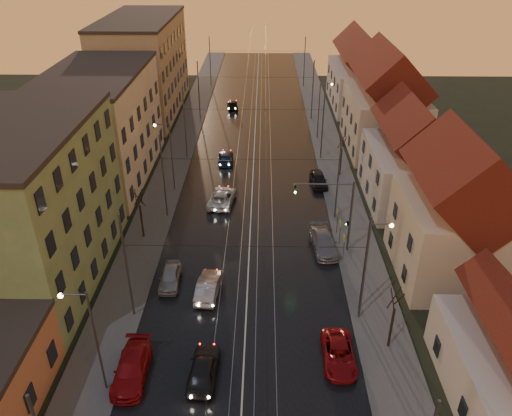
{
  "coord_description": "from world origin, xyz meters",
  "views": [
    {
      "loc": [
        1.22,
        -20.13,
        26.11
      ],
      "look_at": [
        0.57,
        21.19,
        2.69
      ],
      "focal_mm": 35.0,
      "sensor_mm": 36.0,
      "label": 1
    }
  ],
  "objects_px": {
    "street_lamp_2": "(168,150)",
    "driving_car_0": "(204,368)",
    "driving_car_2": "(222,197)",
    "parked_right_2": "(318,180)",
    "parked_left_3": "(170,277)",
    "street_lamp_0": "(90,333)",
    "street_lamp_3": "(321,105)",
    "parked_right_1": "(324,242)",
    "driving_car_3": "(226,158)",
    "parked_right_0": "(339,354)",
    "street_lamp_1": "(370,258)",
    "driving_car_4": "(233,105)",
    "parked_left_2": "(132,368)",
    "traffic_light_mast": "(340,208)",
    "driving_car_1": "(208,286)"
  },
  "relations": [
    {
      "from": "driving_car_2",
      "to": "parked_right_0",
      "type": "bearing_deg",
      "value": 120.86
    },
    {
      "from": "driving_car_2",
      "to": "parked_right_2",
      "type": "distance_m",
      "value": 11.66
    },
    {
      "from": "driving_car_2",
      "to": "parked_right_2",
      "type": "bearing_deg",
      "value": -149.86
    },
    {
      "from": "parked_right_0",
      "to": "street_lamp_3",
      "type": "bearing_deg",
      "value": 86.44
    },
    {
      "from": "street_lamp_3",
      "to": "parked_left_3",
      "type": "height_order",
      "value": "street_lamp_3"
    },
    {
      "from": "driving_car_2",
      "to": "parked_left_3",
      "type": "distance_m",
      "value": 14.28
    },
    {
      "from": "parked_right_1",
      "to": "driving_car_3",
      "type": "bearing_deg",
      "value": 111.9
    },
    {
      "from": "parked_left_3",
      "to": "parked_right_2",
      "type": "distance_m",
      "value": 23.16
    },
    {
      "from": "traffic_light_mast",
      "to": "driving_car_2",
      "type": "bearing_deg",
      "value": 141.41
    },
    {
      "from": "street_lamp_2",
      "to": "driving_car_2",
      "type": "xyz_separation_m",
      "value": [
        5.95,
        -3.1,
        -4.14
      ]
    },
    {
      "from": "street_lamp_3",
      "to": "parked_right_0",
      "type": "bearing_deg",
      "value": -93.62
    },
    {
      "from": "driving_car_4",
      "to": "parked_right_2",
      "type": "xyz_separation_m",
      "value": [
        11.44,
        -27.58,
        0.04
      ]
    },
    {
      "from": "parked_right_1",
      "to": "parked_right_2",
      "type": "height_order",
      "value": "parked_right_1"
    },
    {
      "from": "street_lamp_1",
      "to": "driving_car_4",
      "type": "height_order",
      "value": "street_lamp_1"
    },
    {
      "from": "street_lamp_0",
      "to": "parked_right_0",
      "type": "height_order",
      "value": "street_lamp_0"
    },
    {
      "from": "driving_car_0",
      "to": "parked_right_2",
      "type": "bearing_deg",
      "value": -106.62
    },
    {
      "from": "parked_right_0",
      "to": "street_lamp_0",
      "type": "bearing_deg",
      "value": -170.29
    },
    {
      "from": "parked_right_0",
      "to": "parked_right_2",
      "type": "distance_m",
      "value": 26.78
    },
    {
      "from": "driving_car_2",
      "to": "street_lamp_1",
      "type": "bearing_deg",
      "value": 133.37
    },
    {
      "from": "street_lamp_1",
      "to": "parked_right_0",
      "type": "height_order",
      "value": "street_lamp_1"
    },
    {
      "from": "driving_car_2",
      "to": "parked_left_2",
      "type": "distance_m",
      "value": 24.19
    },
    {
      "from": "street_lamp_1",
      "to": "parked_right_1",
      "type": "xyz_separation_m",
      "value": [
        -2.22,
        8.3,
        -4.13
      ]
    },
    {
      "from": "street_lamp_0",
      "to": "street_lamp_3",
      "type": "relative_size",
      "value": 1.0
    },
    {
      "from": "street_lamp_2",
      "to": "driving_car_0",
      "type": "height_order",
      "value": "street_lamp_2"
    },
    {
      "from": "traffic_light_mast",
      "to": "driving_car_3",
      "type": "height_order",
      "value": "traffic_light_mast"
    },
    {
      "from": "street_lamp_0",
      "to": "driving_car_0",
      "type": "relative_size",
      "value": 1.76
    },
    {
      "from": "driving_car_4",
      "to": "parked_left_2",
      "type": "height_order",
      "value": "parked_left_2"
    },
    {
      "from": "street_lamp_2",
      "to": "driving_car_3",
      "type": "xyz_separation_m",
      "value": [
        5.6,
        7.64,
        -4.22
      ]
    },
    {
      "from": "driving_car_4",
      "to": "parked_right_2",
      "type": "distance_m",
      "value": 29.86
    },
    {
      "from": "driving_car_4",
      "to": "street_lamp_1",
      "type": "bearing_deg",
      "value": 97.58
    },
    {
      "from": "street_lamp_2",
      "to": "parked_left_2",
      "type": "distance_m",
      "value": 27.3
    },
    {
      "from": "parked_right_1",
      "to": "parked_right_2",
      "type": "bearing_deg",
      "value": 80.54
    },
    {
      "from": "street_lamp_1",
      "to": "traffic_light_mast",
      "type": "relative_size",
      "value": 1.11
    },
    {
      "from": "driving_car_4",
      "to": "parked_right_1",
      "type": "distance_m",
      "value": 42.08
    },
    {
      "from": "traffic_light_mast",
      "to": "parked_right_1",
      "type": "height_order",
      "value": "traffic_light_mast"
    },
    {
      "from": "driving_car_3",
      "to": "street_lamp_3",
      "type": "bearing_deg",
      "value": -149.31
    },
    {
      "from": "driving_car_1",
      "to": "street_lamp_3",
      "type": "bearing_deg",
      "value": -104.99
    },
    {
      "from": "street_lamp_3",
      "to": "parked_left_2",
      "type": "bearing_deg",
      "value": -110.96
    },
    {
      "from": "driving_car_3",
      "to": "driving_car_4",
      "type": "xyz_separation_m",
      "value": [
        -0.33,
        21.35,
        0.02
      ]
    },
    {
      "from": "street_lamp_1",
      "to": "parked_left_3",
      "type": "height_order",
      "value": "street_lamp_1"
    },
    {
      "from": "street_lamp_1",
      "to": "driving_car_1",
      "type": "distance_m",
      "value": 13.02
    },
    {
      "from": "driving_car_4",
      "to": "parked_right_0",
      "type": "xyz_separation_m",
      "value": [
        10.33,
        -54.33,
        -0.03
      ]
    },
    {
      "from": "driving_car_3",
      "to": "parked_right_0",
      "type": "xyz_separation_m",
      "value": [
        10.0,
        -32.98,
        -0.01
      ]
    },
    {
      "from": "traffic_light_mast",
      "to": "street_lamp_3",
      "type": "bearing_deg",
      "value": 87.73
    },
    {
      "from": "street_lamp_0",
      "to": "street_lamp_2",
      "type": "xyz_separation_m",
      "value": [
        0.0,
        28.0,
        0.0
      ]
    },
    {
      "from": "street_lamp_1",
      "to": "traffic_light_mast",
      "type": "bearing_deg",
      "value": 97.91
    },
    {
      "from": "street_lamp_0",
      "to": "traffic_light_mast",
      "type": "relative_size",
      "value": 1.11
    },
    {
      "from": "street_lamp_2",
      "to": "driving_car_0",
      "type": "xyz_separation_m",
      "value": [
        6.5,
        -26.88,
        -4.11
      ]
    },
    {
      "from": "driving_car_0",
      "to": "parked_right_0",
      "type": "xyz_separation_m",
      "value": [
        9.09,
        1.54,
        -0.12
      ]
    },
    {
      "from": "driving_car_0",
      "to": "driving_car_2",
      "type": "bearing_deg",
      "value": -85.45
    }
  ]
}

